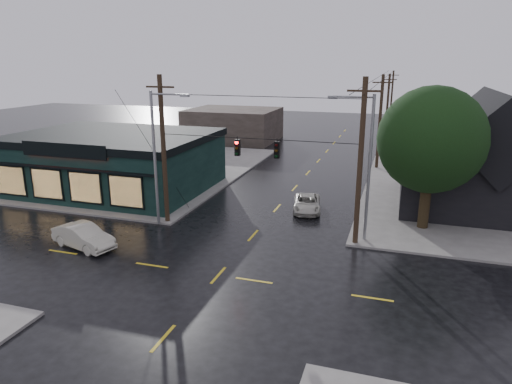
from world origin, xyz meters
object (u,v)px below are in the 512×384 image
(utility_pole_ne, at_px, (355,244))
(sedan_cream, at_px, (83,236))
(utility_pole_nw, at_px, (168,223))
(suv_silver, at_px, (307,203))
(corner_tree, at_px, (432,140))

(utility_pole_ne, relative_size, sedan_cream, 2.33)
(utility_pole_nw, height_order, suv_silver, utility_pole_nw)
(corner_tree, relative_size, sedan_cream, 2.16)
(corner_tree, height_order, utility_pole_ne, corner_tree)
(utility_pole_ne, distance_m, suv_silver, 6.97)
(sedan_cream, distance_m, suv_silver, 15.99)
(corner_tree, xyz_separation_m, utility_pole_nw, (-17.06, -4.11, -6.09))
(utility_pole_nw, relative_size, utility_pole_ne, 1.00)
(sedan_cream, xyz_separation_m, suv_silver, (11.55, 11.06, -0.12))
(utility_pole_nw, distance_m, suv_silver, 10.45)
(corner_tree, distance_m, utility_pole_ne, 8.39)
(corner_tree, relative_size, utility_pole_ne, 0.93)
(sedan_cream, bearing_deg, utility_pole_ne, -54.86)
(sedan_cream, height_order, suv_silver, sedan_cream)
(corner_tree, distance_m, suv_silver, 10.00)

